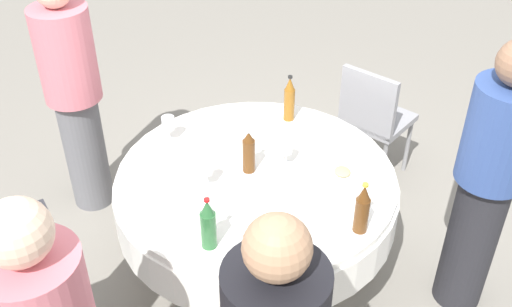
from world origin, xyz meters
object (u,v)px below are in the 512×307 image
(dining_table, at_px, (256,195))
(chair_near, at_px, (44,289))
(person_east, at_px, (74,94))
(plate_inner, at_px, (272,226))
(bottle_brown_east, at_px, (362,209))
(chair_far, at_px, (373,115))
(bottle_amber_outer, at_px, (289,100))
(plate_rear, at_px, (342,174))
(bottle_green_north, at_px, (208,224))
(bottle_brown_front, at_px, (249,152))
(person_front, at_px, (488,181))
(plate_right, at_px, (241,118))
(wine_glass_west, at_px, (168,123))
(wine_glass_outer, at_px, (286,148))
(wine_glass_far, at_px, (206,168))

(dining_table, height_order, chair_near, chair_near)
(person_east, bearing_deg, plate_inner, -101.10)
(bottle_brown_east, xyz_separation_m, chair_far, (-1.33, 0.40, -0.35))
(bottle_amber_outer, relative_size, plate_rear, 1.38)
(chair_near, bearing_deg, plate_inner, -111.27)
(dining_table, height_order, bottle_green_north, bottle_green_north)
(bottle_brown_front, bearing_deg, bottle_green_north, -21.13)
(person_front, distance_m, chair_near, 2.19)
(bottle_brown_east, distance_m, person_east, 1.93)
(plate_right, bearing_deg, dining_table, 5.81)
(plate_right, distance_m, person_front, 1.42)
(bottle_brown_front, bearing_deg, dining_table, 47.38)
(person_east, relative_size, chair_near, 1.82)
(wine_glass_west, bearing_deg, wine_glass_outer, 66.75)
(person_front, bearing_deg, chair_near, -70.30)
(dining_table, bearing_deg, chair_far, 135.87)
(wine_glass_far, distance_m, person_east, 1.16)
(person_east, height_order, chair_far, person_east)
(wine_glass_far, bearing_deg, dining_table, 107.34)
(bottle_green_north, relative_size, bottle_amber_outer, 0.94)
(dining_table, relative_size, bottle_brown_front, 5.89)
(dining_table, relative_size, bottle_green_north, 5.49)
(wine_glass_west, bearing_deg, chair_near, -32.82)
(chair_near, bearing_deg, plate_right, -69.48)
(plate_right, bearing_deg, chair_near, -42.52)
(wine_glass_west, height_order, plate_right, wine_glass_west)
(bottle_amber_outer, relative_size, plate_right, 1.17)
(dining_table, xyz_separation_m, person_front, (0.25, 1.12, 0.23))
(person_front, relative_size, chair_near, 1.82)
(bottle_brown_front, xyz_separation_m, person_east, (-0.72, -1.02, -0.03))
(dining_table, height_order, bottle_amber_outer, bottle_amber_outer)
(wine_glass_west, xyz_separation_m, person_east, (-0.41, -0.59, -0.03))
(bottle_brown_front, distance_m, plate_right, 0.52)
(bottle_brown_east, height_order, plate_right, bottle_brown_east)
(bottle_brown_east, distance_m, wine_glass_far, 0.80)
(bottle_brown_east, relative_size, wine_glass_outer, 1.80)
(bottle_amber_outer, distance_m, wine_glass_outer, 0.45)
(dining_table, height_order, wine_glass_west, wine_glass_west)
(plate_right, distance_m, person_east, 1.03)
(bottle_brown_front, bearing_deg, chair_near, -60.77)
(dining_table, bearing_deg, wine_glass_outer, 114.73)
(wine_glass_outer, xyz_separation_m, person_front, (0.33, 0.96, -0.02))
(bottle_green_north, relative_size, person_east, 0.17)
(bottle_green_north, xyz_separation_m, plate_inner, (-0.10, 0.29, -0.12))
(wine_glass_west, bearing_deg, chair_far, 111.94)
(dining_table, bearing_deg, plate_right, -174.19)
(plate_inner, bearing_deg, bottle_green_north, -71.62)
(wine_glass_far, distance_m, plate_rear, 0.71)
(wine_glass_west, height_order, wine_glass_far, wine_glass_far)
(bottle_brown_front, bearing_deg, plate_inner, 10.57)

